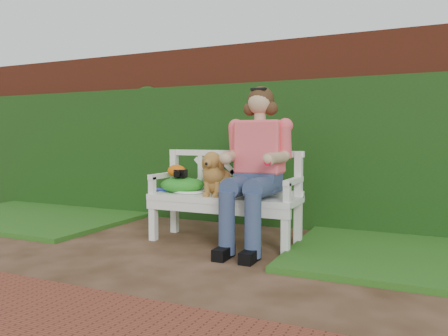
% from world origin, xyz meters
% --- Properties ---
extents(ground, '(60.00, 60.00, 0.00)m').
position_xyz_m(ground, '(0.00, 0.00, 0.00)').
color(ground, '#301D0E').
extents(brick_wall, '(10.00, 0.30, 2.20)m').
position_xyz_m(brick_wall, '(0.00, 1.90, 1.10)').
color(brick_wall, maroon).
rests_on(brick_wall, ground).
extents(ivy_hedge, '(10.00, 0.18, 1.70)m').
position_xyz_m(ivy_hedge, '(0.00, 1.68, 0.85)').
color(ivy_hedge, '#1B4512').
rests_on(ivy_hedge, ground).
extents(grass_left, '(2.60, 2.00, 0.05)m').
position_xyz_m(grass_left, '(-2.40, 0.90, 0.03)').
color(grass_left, '#235D17').
rests_on(grass_left, ground).
extents(grass_right, '(2.60, 2.00, 0.05)m').
position_xyz_m(grass_right, '(2.40, 0.90, 0.03)').
color(grass_right, '#235D17').
rests_on(grass_right, ground).
extents(garden_bench, '(1.63, 0.76, 0.48)m').
position_xyz_m(garden_bench, '(0.39, 0.67, 0.24)').
color(garden_bench, white).
rests_on(garden_bench, ground).
extents(seated_woman, '(0.96, 1.08, 1.59)m').
position_xyz_m(seated_woman, '(0.76, 0.65, 0.79)').
color(seated_woman, '#C73B6A').
rests_on(seated_woman, ground).
extents(dog, '(0.42, 0.48, 0.44)m').
position_xyz_m(dog, '(0.34, 0.61, 0.70)').
color(dog, '#B26125').
rests_on(dog, garden_bench).
extents(tennis_racket, '(0.70, 0.38, 0.03)m').
position_xyz_m(tennis_racket, '(-0.04, 0.68, 0.50)').
color(tennis_racket, beige).
rests_on(tennis_racket, garden_bench).
extents(green_bag, '(0.49, 0.38, 0.16)m').
position_xyz_m(green_bag, '(-0.10, 0.68, 0.56)').
color(green_bag, '#318E2E').
rests_on(green_bag, garden_bench).
extents(camera_item, '(0.13, 0.10, 0.08)m').
position_xyz_m(camera_item, '(-0.09, 0.64, 0.68)').
color(camera_item, black).
rests_on(camera_item, green_bag).
extents(baseball_glove, '(0.22, 0.17, 0.13)m').
position_xyz_m(baseball_glove, '(-0.15, 0.66, 0.70)').
color(baseball_glove, '#D65B0B').
rests_on(baseball_glove, green_bag).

